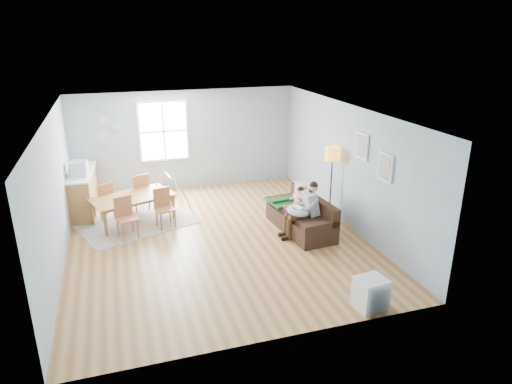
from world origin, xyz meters
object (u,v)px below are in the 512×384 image
object	(u,v)px
sofa	(303,218)
monitor	(79,168)
floor_lamp	(332,160)
storage_cube	(370,293)
dining_table	(134,209)
chair_sw	(125,215)
counter	(84,191)
toddler	(297,200)
father	(304,208)
baby_swing	(169,196)
chair_nw	(104,199)
chair_se	(164,205)
chair_ne	(140,190)

from	to	relation	value
sofa	monitor	size ratio (longest dim) A/B	4.75
floor_lamp	storage_cube	size ratio (longest dim) A/B	3.33
dining_table	chair_sw	world-z (taller)	chair_sw
floor_lamp	counter	size ratio (longest dim) A/B	0.93
chair_sw	toddler	bearing A→B (deg)	-10.31
floor_lamp	father	bearing A→B (deg)	-143.14
monitor	baby_swing	bearing A→B (deg)	-9.25
toddler	monitor	size ratio (longest dim) A/B	1.85
chair_nw	baby_swing	xyz separation A→B (m)	(1.49, -0.04, -0.08)
chair_se	father	bearing A→B (deg)	-27.06
chair_sw	chair_nw	xyz separation A→B (m)	(-0.42, 1.16, -0.00)
chair_ne	chair_nw	bearing A→B (deg)	-160.20
father	chair_se	size ratio (longest dim) A/B	1.37
floor_lamp	chair_sw	xyz separation A→B (m)	(-4.60, 0.38, -0.92)
chair_nw	counter	distance (m)	0.79
floor_lamp	chair_se	bearing A→B (deg)	169.60
baby_swing	chair_ne	bearing A→B (deg)	152.91
storage_cube	chair_se	bearing A→B (deg)	122.85
chair_sw	chair_se	bearing A→B (deg)	20.20
chair_nw	sofa	bearing A→B (deg)	-25.63
baby_swing	dining_table	bearing A→B (deg)	-155.86
chair_nw	chair_ne	size ratio (longest dim) A/B	0.94
chair_se	storage_cube	bearing A→B (deg)	-57.15
sofa	storage_cube	bearing A→B (deg)	-92.83
chair_se	dining_table	bearing A→B (deg)	146.78
storage_cube	monitor	size ratio (longest dim) A/B	1.24
chair_nw	chair_ne	distance (m)	0.88
floor_lamp	counter	distance (m)	5.98
storage_cube	counter	bearing A→B (deg)	128.10
sofa	dining_table	bearing A→B (deg)	156.08
toddler	chair_nw	world-z (taller)	toddler
dining_table	chair_nw	world-z (taller)	chair_nw
floor_lamp	baby_swing	size ratio (longest dim) A/B	1.65
chair_ne	dining_table	bearing A→B (deg)	-105.92
dining_table	chair_sw	xyz separation A→B (m)	(-0.20, -0.73, 0.18)
toddler	storage_cube	bearing A→B (deg)	-91.16
chair_se	chair_ne	bearing A→B (deg)	110.76
father	chair_ne	bearing A→B (deg)	141.42
storage_cube	counter	size ratio (longest dim) A/B	0.28
father	floor_lamp	size ratio (longest dim) A/B	0.71
storage_cube	chair_nw	world-z (taller)	chair_nw
chair_nw	monitor	distance (m)	0.90
floor_lamp	chair_ne	xyz separation A→B (m)	(-4.19, 1.83, -0.89)
storage_cube	monitor	world-z (taller)	monitor
storage_cube	chair_nw	size ratio (longest dim) A/B	0.59
baby_swing	storage_cube	bearing A→B (deg)	-63.56
chair_sw	monitor	distance (m)	1.84
floor_lamp	counter	xyz separation A→B (m)	(-5.50, 2.16, -0.90)
toddler	chair_sw	xyz separation A→B (m)	(-3.64, 0.66, -0.15)
dining_table	chair_se	world-z (taller)	chair_se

